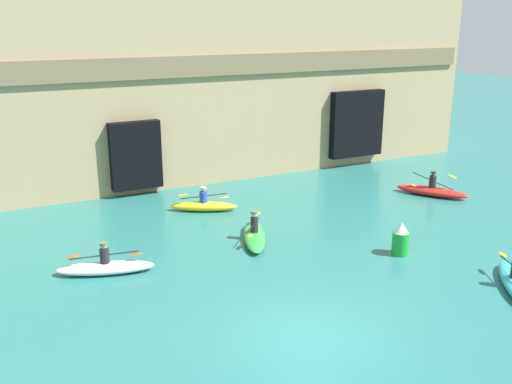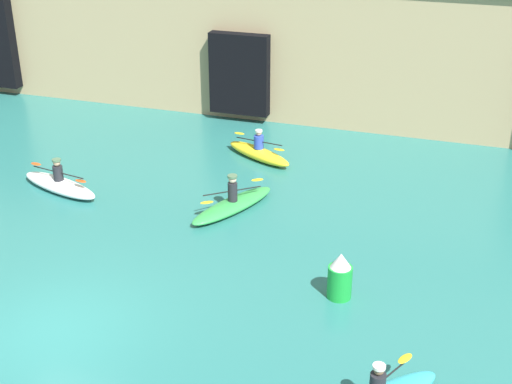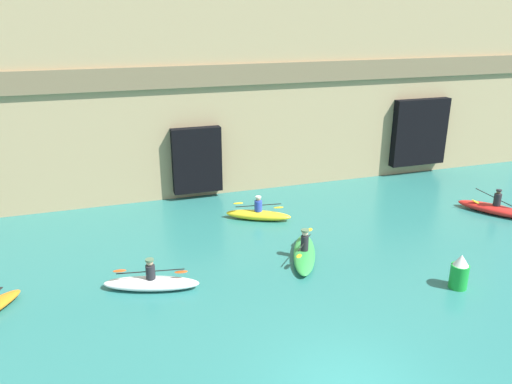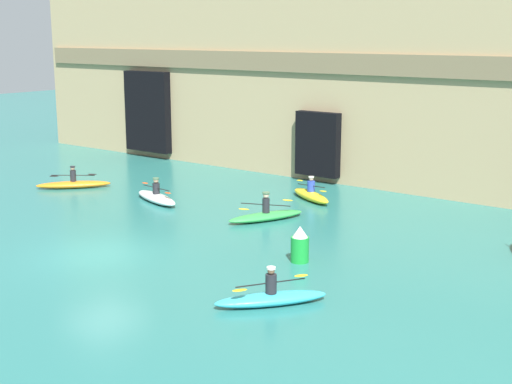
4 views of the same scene
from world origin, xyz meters
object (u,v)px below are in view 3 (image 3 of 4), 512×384
Objects in this scene: kayak_yellow at (258,214)px; kayak_white at (151,283)px; kayak_red at (496,209)px; marker_buoy at (459,272)px; kayak_green at (304,253)px.

kayak_yellow is 6.85m from kayak_white.
kayak_red is 7.66m from marker_buoy.
kayak_green is at bearing -55.14° from kayak_yellow.
marker_buoy reaches higher than kayak_red.
kayak_red is 0.99× the size of kayak_white.
kayak_white reaches higher than kayak_yellow.
marker_buoy is (4.02, -3.55, 0.36)m from kayak_green.
kayak_yellow is at bearing -121.68° from kayak_white.
kayak_green is 2.79× the size of marker_buoy.
kayak_white is (-5.21, -4.45, -0.02)m from kayak_yellow.
kayak_green is 4.03m from kayak_yellow.
kayak_green is 1.04× the size of kayak_red.
kayak_white is 10.20m from marker_buoy.
kayak_yellow is 0.88× the size of kayak_white.
kayak_green is 1.17× the size of kayak_yellow.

